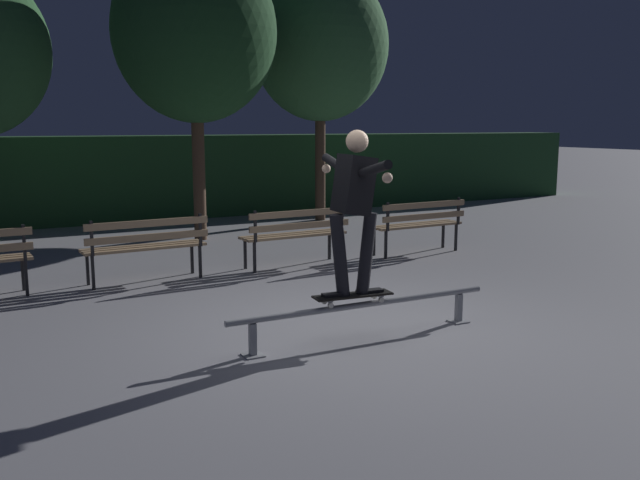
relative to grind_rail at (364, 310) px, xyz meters
name	(u,v)px	position (x,y,z in m)	size (l,w,h in m)	color
ground_plane	(349,330)	(0.00, 0.29, -0.28)	(90.00, 90.00, 0.00)	gray
hedge_backdrop	(135,178)	(0.00, 9.59, 0.62)	(24.00, 1.20, 1.81)	#234C28
grind_rail	(364,310)	(0.00, 0.00, 0.00)	(2.83, 0.18, 0.36)	gray
skateboard	(353,296)	(-0.13, 0.00, 0.15)	(0.79, 0.27, 0.09)	black
skateboarder	(354,198)	(-0.12, 0.00, 1.09)	(0.63, 1.40, 1.56)	black
park_bench_left_center	(146,242)	(-1.29, 3.34, 0.26)	(1.62, 0.48, 0.88)	black
park_bench_right_center	(296,230)	(0.88, 3.34, 0.26)	(1.62, 0.48, 0.88)	black
park_bench_rightmost	(419,221)	(3.05, 3.34, 0.26)	(1.62, 0.48, 0.88)	black
tree_behind_benches	(195,32)	(0.39, 6.30, 3.33)	(2.82, 2.82, 5.17)	#4C3828
tree_far_right	(320,46)	(3.49, 7.58, 3.38)	(2.85, 2.85, 5.24)	#4C3828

